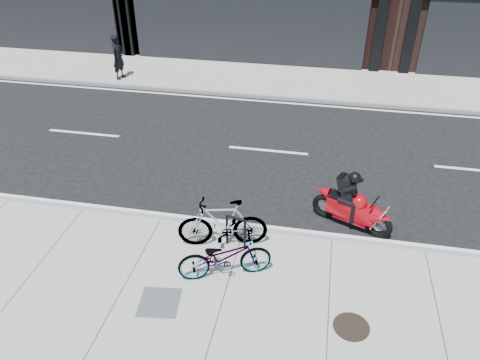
% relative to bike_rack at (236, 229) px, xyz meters
% --- Properties ---
extents(ground, '(120.00, 120.00, 0.00)m').
position_rel_bike_rack_xyz_m(ground, '(0.06, 2.60, -0.59)').
color(ground, black).
rests_on(ground, ground).
extents(sidewalk_near, '(60.00, 6.00, 0.13)m').
position_rel_bike_rack_xyz_m(sidewalk_near, '(0.06, -2.40, -0.53)').
color(sidewalk_near, gray).
rests_on(sidewalk_near, ground).
extents(sidewalk_far, '(60.00, 3.50, 0.13)m').
position_rel_bike_rack_xyz_m(sidewalk_far, '(0.06, 10.35, -0.53)').
color(sidewalk_far, gray).
rests_on(sidewalk_far, ground).
extents(bike_rack, '(0.46, 0.15, 0.79)m').
position_rel_bike_rack_xyz_m(bike_rack, '(0.00, 0.00, 0.00)').
color(bike_rack, black).
rests_on(bike_rack, sidewalk_near).
extents(bicycle_front, '(1.99, 1.28, 0.99)m').
position_rel_bike_rack_xyz_m(bicycle_front, '(-0.04, -0.91, 0.03)').
color(bicycle_front, gray).
rests_on(bicycle_front, sidewalk_near).
extents(bicycle_rear, '(2.01, 0.96, 1.16)m').
position_rel_bike_rack_xyz_m(bicycle_rear, '(-0.29, 0.00, 0.12)').
color(bicycle_rear, gray).
rests_on(bicycle_rear, sidewalk_near).
extents(motorcycle, '(1.87, 1.07, 1.48)m').
position_rel_bike_rack_xyz_m(motorcycle, '(2.54, 1.32, 0.01)').
color(motorcycle, black).
rests_on(motorcycle, ground).
extents(pedestrian, '(0.54, 0.71, 1.74)m').
position_rel_bike_rack_xyz_m(pedestrian, '(-6.58, 9.18, 0.41)').
color(pedestrian, black).
rests_on(pedestrian, sidewalk_far).
extents(manhole_cover, '(0.82, 0.82, 0.02)m').
position_rel_bike_rack_xyz_m(manhole_cover, '(2.48, -1.77, -0.46)').
color(manhole_cover, black).
rests_on(manhole_cover, sidewalk_near).
extents(utility_grate, '(0.84, 0.84, 0.02)m').
position_rel_bike_rack_xyz_m(utility_grate, '(-1.11, -1.88, -0.46)').
color(utility_grate, '#444346').
rests_on(utility_grate, sidewalk_near).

